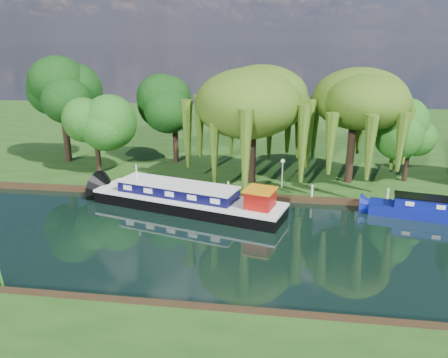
# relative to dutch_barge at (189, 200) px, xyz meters

# --- Properties ---
(ground) EXTENTS (120.00, 120.00, 0.00)m
(ground) POSITION_rel_dutch_barge_xyz_m (6.71, -5.28, -0.82)
(ground) COLOR black
(far_bank) EXTENTS (120.00, 52.00, 0.45)m
(far_bank) POSITION_rel_dutch_barge_xyz_m (6.71, 28.72, -0.59)
(far_bank) COLOR #1D4011
(far_bank) RESTS_ON ground
(dutch_barge) EXTENTS (15.98, 7.55, 3.29)m
(dutch_barge) POSITION_rel_dutch_barge_xyz_m (0.00, 0.00, 0.00)
(dutch_barge) COLOR black
(dutch_barge) RESTS_ON ground
(red_dinghy) EXTENTS (3.28, 2.55, 0.62)m
(red_dinghy) POSITION_rel_dutch_barge_xyz_m (-1.60, 0.24, -0.82)
(red_dinghy) COLOR maroon
(red_dinghy) RESTS_ON ground
(willow_left) EXTENTS (8.21, 8.21, 9.84)m
(willow_left) POSITION_rel_dutch_barge_xyz_m (4.42, 6.50, 6.78)
(willow_left) COLOR black
(willow_left) RESTS_ON far_bank
(willow_right) EXTENTS (7.55, 7.55, 9.19)m
(willow_right) POSITION_rel_dutch_barge_xyz_m (13.18, 7.61, 6.34)
(willow_right) COLOR black
(willow_right) RESTS_ON far_bank
(tree_far_left) EXTENTS (4.48, 4.48, 7.22)m
(tree_far_left) POSITION_rel_dutch_barge_xyz_m (-10.44, 7.01, 4.59)
(tree_far_left) COLOR black
(tree_far_left) RESTS_ON far_bank
(tree_far_back) EXTENTS (5.81, 5.81, 9.77)m
(tree_far_back) POSITION_rel_dutch_barge_xyz_m (-15.52, 10.83, 6.44)
(tree_far_back) COLOR black
(tree_far_back) RESTS_ON far_bank
(tree_far_mid) EXTENTS (5.07, 5.07, 8.29)m
(tree_far_mid) POSITION_rel_dutch_barge_xyz_m (-4.06, 12.15, 5.35)
(tree_far_mid) COLOR black
(tree_far_mid) RESTS_ON far_bank
(tree_far_right) EXTENTS (3.94, 3.94, 6.45)m
(tree_far_right) POSITION_rel_dutch_barge_xyz_m (18.33, 8.63, 4.09)
(tree_far_right) COLOR black
(tree_far_right) RESTS_ON far_bank
(lamppost) EXTENTS (0.36, 0.36, 2.56)m
(lamppost) POSITION_rel_dutch_barge_xyz_m (7.21, 5.22, 1.60)
(lamppost) COLOR silver
(lamppost) RESTS_ON far_bank
(mooring_posts) EXTENTS (19.16, 0.16, 1.00)m
(mooring_posts) POSITION_rel_dutch_barge_xyz_m (6.21, 3.12, 0.13)
(mooring_posts) COLOR silver
(mooring_posts) RESTS_ON far_bank
(reeds_near) EXTENTS (33.70, 1.50, 1.10)m
(reeds_near) POSITION_rel_dutch_barge_xyz_m (13.59, -12.86, -0.27)
(reeds_near) COLOR #1B5717
(reeds_near) RESTS_ON ground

